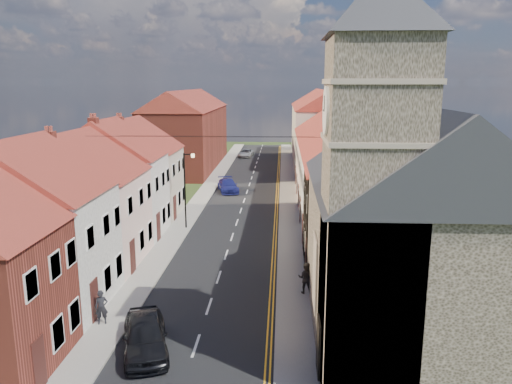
# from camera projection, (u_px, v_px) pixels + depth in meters

# --- Properties ---
(ground) EXTENTS (160.00, 160.00, 0.00)m
(ground) POSITION_uv_depth(u_px,v_px,m) (188.00, 371.00, 20.24)
(ground) COLOR #283717
(ground) RESTS_ON ground
(road) EXTENTS (7.00, 90.00, 0.02)m
(road) POSITION_uv_depth(u_px,v_px,m) (244.00, 200.00, 49.49)
(road) COLOR black
(road) RESTS_ON ground
(pavement_left) EXTENTS (1.80, 90.00, 0.12)m
(pavement_left) POSITION_uv_depth(u_px,v_px,m) (200.00, 199.00, 49.71)
(pavement_left) COLOR #A7A198
(pavement_left) RESTS_ON ground
(pavement_right) EXTENTS (1.80, 90.00, 0.12)m
(pavement_right) POSITION_uv_depth(u_px,v_px,m) (289.00, 201.00, 49.25)
(pavement_right) COLOR #A7A198
(pavement_right) RESTS_ON ground
(church) EXTENTS (11.25, 14.25, 15.20)m
(church) POSITION_uv_depth(u_px,v_px,m) (410.00, 214.00, 21.73)
(church) COLOR #2B261E
(church) RESTS_ON ground
(cottage_r_tudor) EXTENTS (8.30, 5.20, 9.00)m
(cottage_r_tudor) POSITION_uv_depth(u_px,v_px,m) (370.00, 197.00, 31.18)
(cottage_r_tudor) COLOR #B9B59C
(cottage_r_tudor) RESTS_ON ground
(cottage_r_white_near) EXTENTS (8.30, 6.00, 9.00)m
(cottage_r_white_near) POSITION_uv_depth(u_px,v_px,m) (358.00, 180.00, 36.44)
(cottage_r_white_near) COLOR white
(cottage_r_white_near) RESTS_ON ground
(cottage_r_cream_mid) EXTENTS (8.30, 5.20, 9.00)m
(cottage_r_cream_mid) POSITION_uv_depth(u_px,v_px,m) (349.00, 168.00, 41.70)
(cottage_r_cream_mid) COLOR #B9B59C
(cottage_r_cream_mid) RESTS_ON ground
(cottage_r_pink) EXTENTS (8.30, 6.00, 9.00)m
(cottage_r_pink) POSITION_uv_depth(u_px,v_px,m) (341.00, 158.00, 46.97)
(cottage_r_pink) COLOR beige
(cottage_r_pink) RESTS_ON ground
(cottage_r_white_far) EXTENTS (8.30, 5.20, 9.00)m
(cottage_r_white_far) POSITION_uv_depth(u_px,v_px,m) (336.00, 151.00, 52.24)
(cottage_r_white_far) COLOR beige
(cottage_r_white_far) RESTS_ON ground
(cottage_r_cream_far) EXTENTS (8.30, 6.00, 9.00)m
(cottage_r_cream_far) POSITION_uv_depth(u_px,v_px,m) (331.00, 144.00, 57.50)
(cottage_r_cream_far) COLOR #B9B59C
(cottage_r_cream_far) RESTS_ON ground
(cottage_l_cream) EXTENTS (8.30, 6.30, 9.10)m
(cottage_l_cream) POSITION_uv_depth(u_px,v_px,m) (23.00, 223.00, 25.16)
(cottage_l_cream) COLOR white
(cottage_l_cream) RESTS_ON ground
(cottage_l_white) EXTENTS (8.30, 6.90, 8.80)m
(cottage_l_white) POSITION_uv_depth(u_px,v_px,m) (75.00, 198.00, 31.44)
(cottage_l_white) COLOR beige
(cottage_l_white) RESTS_ON ground
(cottage_l_brick_mid) EXTENTS (8.30, 5.70, 9.10)m
(cottage_l_brick_mid) POSITION_uv_depth(u_px,v_px,m) (108.00, 177.00, 37.35)
(cottage_l_brick_mid) COLOR white
(cottage_l_brick_mid) RESTS_ON ground
(cottage_l_pink) EXTENTS (8.30, 6.30, 8.80)m
(cottage_l_pink) POSITION_uv_depth(u_px,v_px,m) (131.00, 166.00, 43.04)
(cottage_l_pink) COLOR #B9B59C
(cottage_l_pink) RESTS_ON ground
(block_right_far) EXTENTS (8.30, 24.20, 10.50)m
(block_right_far) POSITION_uv_depth(u_px,v_px,m) (321.00, 126.00, 72.25)
(block_right_far) COLOR #B9B59C
(block_right_far) RESTS_ON ground
(block_left_far) EXTENTS (8.30, 24.20, 10.50)m
(block_left_far) POSITION_uv_depth(u_px,v_px,m) (188.00, 128.00, 68.35)
(block_left_far) COLOR maroon
(block_left_far) RESTS_ON ground
(lamppost) EXTENTS (0.88, 0.15, 6.00)m
(lamppost) POSITION_uv_depth(u_px,v_px,m) (186.00, 186.00, 39.18)
(lamppost) COLOR black
(lamppost) RESTS_ON pavement_left
(car_near) EXTENTS (3.10, 4.92, 1.56)m
(car_near) POSITION_uv_depth(u_px,v_px,m) (145.00, 335.00, 21.55)
(car_near) COLOR black
(car_near) RESTS_ON ground
(car_far) EXTENTS (2.97, 4.91, 1.33)m
(car_far) POSITION_uv_depth(u_px,v_px,m) (228.00, 186.00, 53.36)
(car_far) COLOR navy
(car_far) RESTS_ON ground
(car_distant) EXTENTS (2.43, 4.56, 1.22)m
(car_distant) POSITION_uv_depth(u_px,v_px,m) (246.00, 153.00, 78.35)
(car_distant) COLOR #B1B5B9
(car_distant) RESTS_ON ground
(pedestrian_left) EXTENTS (0.69, 0.55, 1.67)m
(pedestrian_left) POSITION_uv_depth(u_px,v_px,m) (102.00, 307.00, 23.84)
(pedestrian_left) COLOR black
(pedestrian_left) RESTS_ON pavement_left
(pedestrian_right) EXTENTS (0.96, 0.80, 1.76)m
(pedestrian_right) POSITION_uv_depth(u_px,v_px,m) (306.00, 278.00, 27.32)
(pedestrian_right) COLOR black
(pedestrian_right) RESTS_ON pavement_right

